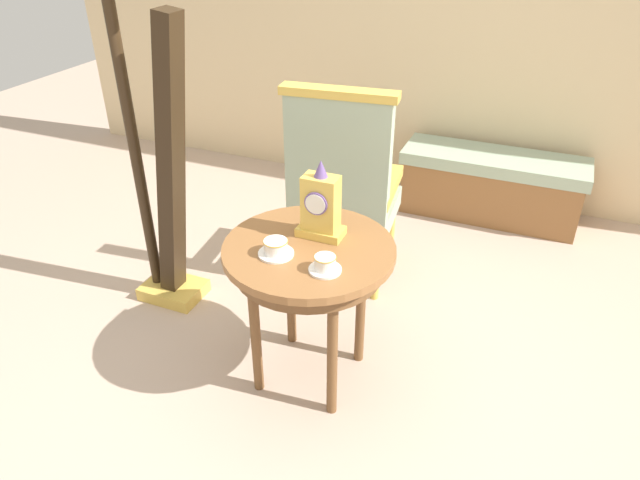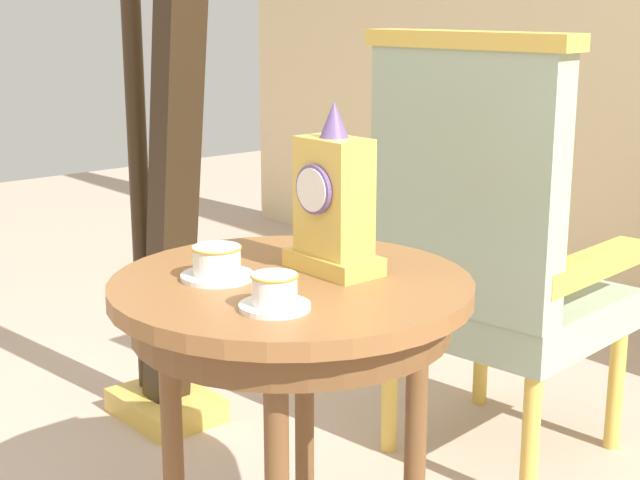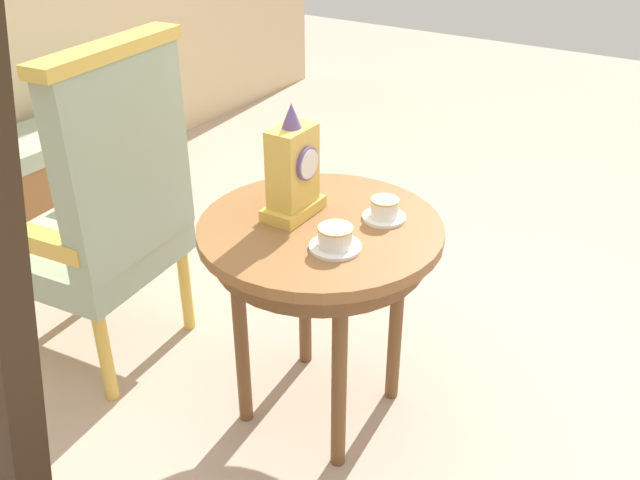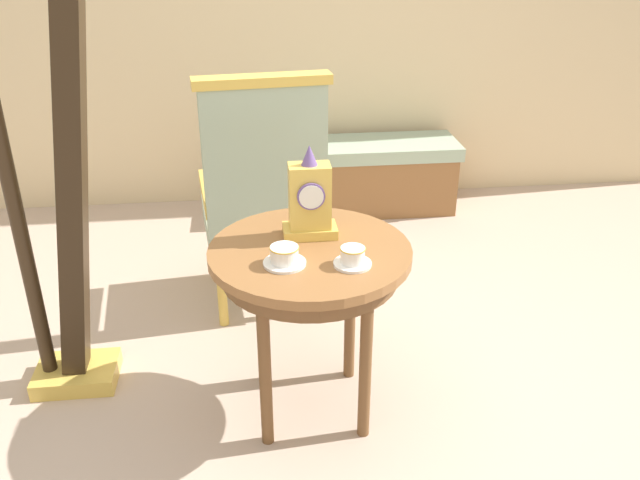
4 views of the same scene
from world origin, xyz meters
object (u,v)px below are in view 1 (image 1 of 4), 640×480
(teacup_right, at_px, (325,264))
(harp, at_px, (162,183))
(teacup_left, at_px, (276,248))
(side_table, at_px, (309,263))
(window_bench, at_px, (491,185))
(armchair, at_px, (343,186))
(mantel_clock, at_px, (321,206))

(teacup_right, xyz_separation_m, harp, (-1.02, 0.40, -0.03))
(teacup_left, bearing_deg, harp, 155.42)
(side_table, relative_size, window_bench, 0.60)
(armchair, distance_m, harp, 0.91)
(teacup_left, xyz_separation_m, armchair, (-0.04, 0.86, -0.13))
(mantel_clock, bearing_deg, armchair, 102.62)
(teacup_left, relative_size, window_bench, 0.12)
(teacup_left, bearing_deg, teacup_right, -7.74)
(harp, bearing_deg, side_table, -16.14)
(side_table, xyz_separation_m, teacup_right, (0.13, -0.14, 0.11))
(mantel_clock, relative_size, armchair, 0.29)
(side_table, distance_m, armchair, 0.77)
(side_table, height_order, harp, harp)
(teacup_right, xyz_separation_m, mantel_clock, (-0.12, 0.24, 0.11))
(teacup_left, relative_size, mantel_clock, 0.42)
(side_table, bearing_deg, mantel_clock, 83.99)
(teacup_right, distance_m, armchair, 0.94)
(teacup_right, height_order, mantel_clock, mantel_clock)
(teacup_right, bearing_deg, window_bench, 79.09)
(side_table, bearing_deg, teacup_right, -47.51)
(side_table, relative_size, mantel_clock, 2.10)
(side_table, bearing_deg, armchair, 100.27)
(teacup_left, relative_size, teacup_right, 1.12)
(side_table, relative_size, armchair, 0.62)
(side_table, xyz_separation_m, teacup_left, (-0.09, -0.11, 0.11))
(harp, distance_m, window_bench, 2.18)
(teacup_left, height_order, window_bench, teacup_left)
(teacup_left, height_order, armchair, armchair)
(side_table, height_order, window_bench, side_table)
(teacup_left, distance_m, harp, 0.88)
(mantel_clock, relative_size, harp, 0.20)
(teacup_right, relative_size, harp, 0.07)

